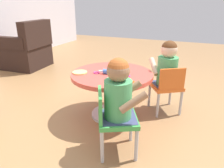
# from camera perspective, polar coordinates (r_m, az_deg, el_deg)

# --- Properties ---
(ground_plane) EXTENTS (10.00, 10.00, 0.00)m
(ground_plane) POSITION_cam_1_polar(r_m,az_deg,el_deg) (2.36, -0.00, -8.23)
(ground_plane) COLOR #9E7247
(craft_table) EXTENTS (0.83, 0.83, 0.48)m
(craft_table) POSITION_cam_1_polar(r_m,az_deg,el_deg) (2.21, -0.00, -0.09)
(craft_table) COLOR silver
(craft_table) RESTS_ON ground
(child_chair_left) EXTENTS (0.40, 0.40, 0.54)m
(child_chair_left) POSITION_cam_1_polar(r_m,az_deg,el_deg) (1.69, 0.36, -9.12)
(child_chair_left) COLOR #B7B7BC
(child_chair_left) RESTS_ON ground
(seated_child_left) EXTENTS (0.40, 0.43, 0.51)m
(seated_child_left) POSITION_cam_1_polar(r_m,az_deg,el_deg) (1.59, 1.81, -2.02)
(seated_child_left) COLOR #3F4772
(seated_child_left) RESTS_ON ground
(child_chair_right) EXTENTS (0.42, 0.42, 0.54)m
(child_chair_right) POSITION_cam_1_polar(r_m,az_deg,el_deg) (2.37, 14.43, -0.63)
(child_chair_right) COLOR #B7B7BC
(child_chair_right) RESTS_ON ground
(seated_child_right) EXTENTS (0.44, 0.41, 0.51)m
(seated_child_right) POSITION_cam_1_polar(r_m,az_deg,el_deg) (2.33, 14.53, 4.89)
(seated_child_right) COLOR #3F4772
(seated_child_right) RESTS_ON ground
(armchair_dark) EXTENTS (0.76, 0.77, 0.85)m
(armchair_dark) POSITION_cam_1_polar(r_m,az_deg,el_deg) (4.27, -21.61, 8.21)
(armchair_dark) COLOR black
(armchair_dark) RESTS_ON ground
(rolling_pin) EXTENTS (0.08, 0.23, 0.05)m
(rolling_pin) POSITION_cam_1_polar(r_m,az_deg,el_deg) (2.12, -0.43, 3.27)
(rolling_pin) COLOR #3F72CC
(rolling_pin) RESTS_ON craft_table
(craft_scissors) EXTENTS (0.08, 0.14, 0.01)m
(craft_scissors) POSITION_cam_1_polar(r_m,az_deg,el_deg) (2.30, 0.20, 4.12)
(craft_scissors) COLOR silver
(craft_scissors) RESTS_ON craft_table
(playdough_blob_0) EXTENTS (0.16, 0.16, 0.02)m
(playdough_blob_0) POSITION_cam_1_polar(r_m,az_deg,el_deg) (2.17, 1.59, 3.23)
(playdough_blob_0) COLOR #CC99E5
(playdough_blob_0) RESTS_ON craft_table
(playdough_blob_1) EXTENTS (0.15, 0.15, 0.01)m
(playdough_blob_1) POSITION_cam_1_polar(r_m,az_deg,el_deg) (2.18, -8.56, 3.08)
(playdough_blob_1) COLOR #F2CC72
(playdough_blob_1) RESTS_ON craft_table
(cookie_cutter_0) EXTENTS (0.05, 0.05, 0.01)m
(cookie_cutter_0) POSITION_cam_1_polar(r_m,az_deg,el_deg) (2.07, 4.20, 2.17)
(cookie_cutter_0) COLOR #D83FA5
(cookie_cutter_0) RESTS_ON craft_table
(cookie_cutter_1) EXTENTS (0.06, 0.06, 0.01)m
(cookie_cutter_1) POSITION_cam_1_polar(r_m,az_deg,el_deg) (1.90, 5.32, 0.42)
(cookie_cutter_1) COLOR orange
(cookie_cutter_1) RESTS_ON craft_table
(cookie_cutter_2) EXTENTS (0.06, 0.06, 0.01)m
(cookie_cutter_2) POSITION_cam_1_polar(r_m,az_deg,el_deg) (2.16, -4.16, 3.05)
(cookie_cutter_2) COLOR #D83FA5
(cookie_cutter_2) RESTS_ON craft_table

